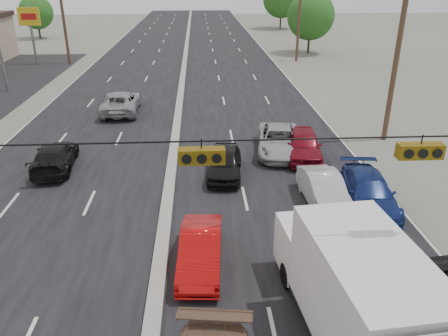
{
  "coord_description": "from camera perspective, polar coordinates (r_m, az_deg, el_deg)",
  "views": [
    {
      "loc": [
        1.47,
        -8.98,
        9.21
      ],
      "look_at": [
        2.39,
        6.49,
        2.2
      ],
      "focal_mm": 35.0,
      "sensor_mm": 36.0,
      "label": 1
    }
  ],
  "objects": [
    {
      "name": "oncoming_far",
      "position": [
        32.06,
        -13.32,
        8.36
      ],
      "size": [
        2.65,
        5.42,
        1.48
      ],
      "primitive_type": "imported",
      "rotation": [
        0.0,
        0.0,
        3.18
      ],
      "color": "#979B9E",
      "rests_on": "ground"
    },
    {
      "name": "traffic_signals",
      "position": [
        9.72,
        -3.54,
        1.81
      ],
      "size": [
        25.0,
        0.3,
        0.54
      ],
      "color": "black",
      "rests_on": "ground"
    },
    {
      "name": "road_surface",
      "position": [
        40.08,
        -5.5,
        10.93
      ],
      "size": [
        20.0,
        160.0,
        0.02
      ],
      "primitive_type": "cube",
      "color": "black",
      "rests_on": "ground"
    },
    {
      "name": "center_median",
      "position": [
        40.06,
        -5.5,
        11.07
      ],
      "size": [
        0.5,
        160.0,
        0.2
      ],
      "primitive_type": "cube",
      "color": "gray",
      "rests_on": "ground"
    },
    {
      "name": "queue_car_a",
      "position": [
        21.26,
        0.07,
        0.69
      ],
      "size": [
        2.01,
        4.17,
        1.37
      ],
      "primitive_type": "imported",
      "rotation": [
        0.0,
        0.0,
        -0.1
      ],
      "color": "black",
      "rests_on": "ground"
    },
    {
      "name": "queue_car_b",
      "position": [
        19.07,
        12.94,
        -2.92
      ],
      "size": [
        1.59,
        4.16,
        1.36
      ],
      "primitive_type": "imported",
      "rotation": [
        0.0,
        0.0,
        0.04
      ],
      "color": "silver",
      "rests_on": "ground"
    },
    {
      "name": "red_sedan",
      "position": [
        14.92,
        -3.09,
        -10.75
      ],
      "size": [
        1.62,
        4.0,
        1.29
      ],
      "primitive_type": "imported",
      "rotation": [
        0.0,
        0.0,
        -0.07
      ],
      "color": "#B60B0B",
      "rests_on": "ground"
    },
    {
      "name": "utility_pole_left_c",
      "position": [
        51.1,
        -20.31,
        18.32
      ],
      "size": [
        1.6,
        0.3,
        10.0
      ],
      "color": "#422D1E",
      "rests_on": "ground"
    },
    {
      "name": "oncoming_near",
      "position": [
        23.62,
        -21.24,
        1.36
      ],
      "size": [
        2.24,
        4.65,
        1.31
      ],
      "primitive_type": "imported",
      "rotation": [
        0.0,
        0.0,
        3.23
      ],
      "color": "black",
      "rests_on": "ground"
    },
    {
      "name": "box_truck",
      "position": [
        12.24,
        16.32,
        -14.73
      ],
      "size": [
        2.85,
        6.67,
        3.29
      ],
      "rotation": [
        0.0,
        0.0,
        0.09
      ],
      "color": "black",
      "rests_on": "ground"
    },
    {
      "name": "queue_car_e",
      "position": [
        23.7,
        10.36,
        3.0
      ],
      "size": [
        2.36,
        4.61,
        1.5
      ],
      "primitive_type": "imported",
      "rotation": [
        0.0,
        0.0,
        -0.14
      ],
      "color": "maroon",
      "rests_on": "ground"
    },
    {
      "name": "queue_car_c",
      "position": [
        24.22,
        7.2,
        3.56
      ],
      "size": [
        2.94,
        5.27,
        1.39
      ],
      "primitive_type": "imported",
      "rotation": [
        0.0,
        0.0,
        -0.13
      ],
      "color": "#AAACB2",
      "rests_on": "ground"
    },
    {
      "name": "tree_left_far",
      "position": [
        73.07,
        -23.34,
        18.17
      ],
      "size": [
        4.8,
        4.8,
        6.12
      ],
      "color": "#382619",
      "rests_on": "ground"
    },
    {
      "name": "queue_car_d",
      "position": [
        19.41,
        18.38,
        -3.06
      ],
      "size": [
        2.43,
        4.91,
        1.37
      ],
      "primitive_type": "imported",
      "rotation": [
        0.0,
        0.0,
        -0.11
      ],
      "color": "navy",
      "rests_on": "ground"
    },
    {
      "name": "utility_pole_right_b",
      "position": [
        26.71,
        21.71,
        13.85
      ],
      "size": [
        1.6,
        0.3,
        10.0
      ],
      "color": "#422D1E",
      "rests_on": "ground"
    },
    {
      "name": "tree_right_mid",
      "position": [
        55.87,
        11.26,
        18.89
      ],
      "size": [
        5.6,
        5.6,
        7.14
      ],
      "color": "#382619",
      "rests_on": "ground"
    },
    {
      "name": "utility_pole_right_c",
      "position": [
        50.38,
        9.83,
        19.33
      ],
      "size": [
        1.6,
        0.3,
        10.0
      ],
      "color": "#422D1E",
      "rests_on": "ground"
    },
    {
      "name": "pole_sign_far",
      "position": [
        52.23,
        -24.03,
        17.08
      ],
      "size": [
        2.2,
        0.25,
        6.0
      ],
      "color": "slate",
      "rests_on": "ground"
    }
  ]
}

